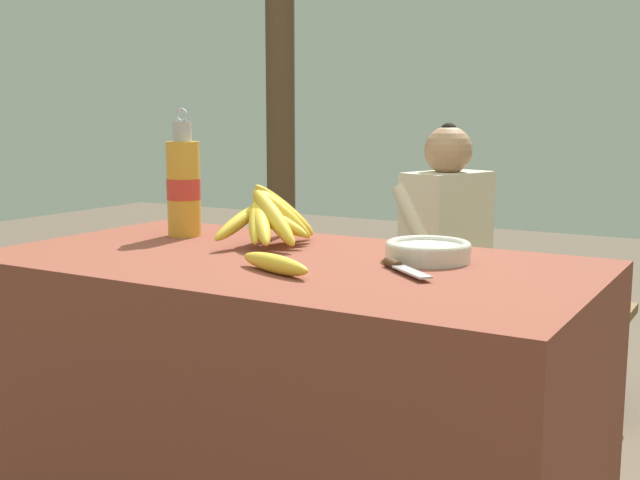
{
  "coord_description": "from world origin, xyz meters",
  "views": [
    {
      "loc": [
        0.95,
        -1.48,
        1.11
      ],
      "look_at": [
        0.06,
        0.05,
        0.83
      ],
      "focal_mm": 45.0,
      "sensor_mm": 36.0,
      "label": 1
    }
  ],
  "objects": [
    {
      "name": "knife",
      "position": [
        0.28,
        -0.01,
        0.8
      ],
      "size": [
        0.16,
        0.14,
        0.02
      ],
      "rotation": [
        0.0,
        0.0,
        -0.7
      ],
      "color": "#BCBCC1",
      "rests_on": "market_counter"
    },
    {
      "name": "banana_bunch_green",
      "position": [
        -0.57,
        1.45,
        0.47
      ],
      "size": [
        0.18,
        0.32,
        0.14
      ],
      "color": "#4C381E",
      "rests_on": "wooden_bench"
    },
    {
      "name": "seated_vendor",
      "position": [
        -0.22,
        1.44,
        0.61
      ],
      "size": [
        0.46,
        0.43,
        1.07
      ],
      "rotation": [
        0.0,
        0.0,
        2.83
      ],
      "color": "#232328",
      "rests_on": "ground_plane"
    },
    {
      "name": "support_post_near",
      "position": [
        -1.23,
        1.87,
        1.12
      ],
      "size": [
        0.14,
        0.14,
        2.24
      ],
      "color": "#4C3823",
      "rests_on": "ground_plane"
    },
    {
      "name": "water_bottle",
      "position": [
        -0.41,
        0.15,
        0.92
      ],
      "size": [
        0.09,
        0.09,
        0.33
      ],
      "color": "gold",
      "rests_on": "market_counter"
    },
    {
      "name": "wooden_bench",
      "position": [
        -0.21,
        1.46,
        0.34
      ],
      "size": [
        1.44,
        0.32,
        0.41
      ],
      "color": "brown",
      "rests_on": "ground_plane"
    },
    {
      "name": "serving_bowl",
      "position": [
        0.29,
        0.13,
        0.81
      ],
      "size": [
        0.19,
        0.19,
        0.04
      ],
      "color": "silver",
      "rests_on": "market_counter"
    },
    {
      "name": "market_counter",
      "position": [
        0.0,
        0.0,
        0.39
      ],
      "size": [
        1.35,
        0.73,
        0.79
      ],
      "color": "brown",
      "rests_on": "ground_plane"
    },
    {
      "name": "loose_banana_front",
      "position": [
        0.07,
        -0.15,
        0.81
      ],
      "size": [
        0.22,
        0.11,
        0.04
      ],
      "rotation": [
        0.0,
        0.0,
        -0.37
      ],
      "color": "gold",
      "rests_on": "market_counter"
    },
    {
      "name": "banana_bunch_ripe",
      "position": [
        -0.13,
        0.13,
        0.86
      ],
      "size": [
        0.21,
        0.33,
        0.16
      ],
      "color": "#4C381E",
      "rests_on": "market_counter"
    }
  ]
}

